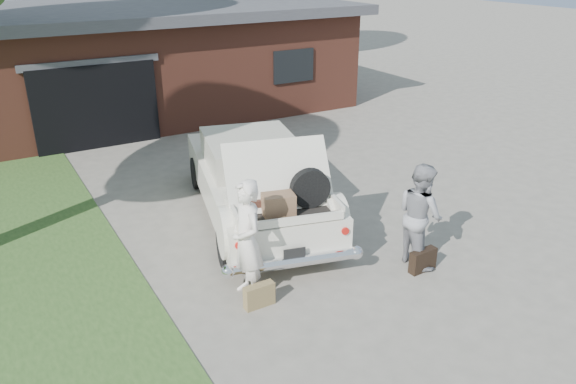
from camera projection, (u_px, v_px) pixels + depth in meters
ground at (306, 264)px, 9.47m from camera, size 90.00×90.00×0.00m
house at (147, 57)px, 18.36m from camera, size 12.80×7.80×3.30m
sedan at (256, 179)px, 10.88m from camera, size 3.29×5.67×2.03m
woman_left at (247, 240)px, 8.26m from camera, size 0.47×0.70×1.88m
woman_right at (420, 215)px, 9.20m from camera, size 0.77×0.94×1.77m
suitcase_left at (259, 296)px, 8.28m from camera, size 0.47×0.16×0.36m
suitcase_right at (423, 260)px, 9.20m from camera, size 0.50×0.18×0.38m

